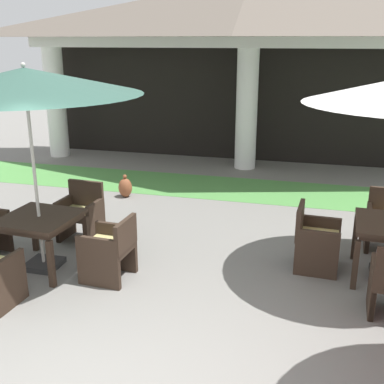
# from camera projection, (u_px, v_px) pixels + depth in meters

# --- Properties ---
(background_pavilion) EXTENTS (11.11, 3.16, 4.22)m
(background_pavilion) POSITION_uv_depth(u_px,v_px,m) (250.00, 24.00, 10.66)
(background_pavilion) COLOR white
(background_pavilion) RESTS_ON ground
(lawn_strip) EXTENTS (12.91, 1.64, 0.01)m
(lawn_strip) POSITION_uv_depth(u_px,v_px,m) (232.00, 188.00, 9.96)
(lawn_strip) COLOR #519347
(lawn_strip) RESTS_ON ground
(patio_chair_near_foreground_west) EXTENTS (0.60, 0.63, 0.88)m
(patio_chair_near_foreground_west) POSITION_uv_depth(u_px,v_px,m) (315.00, 240.00, 6.42)
(patio_chair_near_foreground_west) COLOR #38281E
(patio_chair_near_foreground_west) RESTS_ON ground
(patio_table_mid_left) EXTENTS (0.99, 0.99, 0.74)m
(patio_table_mid_left) POSITION_uv_depth(u_px,v_px,m) (40.00, 223.00, 6.36)
(patio_table_mid_left) COLOR #38281E
(patio_table_mid_left) RESTS_ON ground
(patio_umbrella_mid_left) EXTENTS (2.88, 2.88, 2.71)m
(patio_umbrella_mid_left) POSITION_uv_depth(u_px,v_px,m) (25.00, 82.00, 5.80)
(patio_umbrella_mid_left) COLOR #2D2D2D
(patio_umbrella_mid_left) RESTS_ON ground
(patio_chair_mid_left_east) EXTENTS (0.62, 0.60, 0.84)m
(patio_chair_mid_left_east) POSITION_uv_depth(u_px,v_px,m) (110.00, 250.00, 6.13)
(patio_chair_mid_left_east) COLOR #38281E
(patio_chair_mid_left_east) RESTS_ON ground
(patio_chair_mid_left_north) EXTENTS (0.63, 0.53, 0.89)m
(patio_chair_mid_left_north) POSITION_uv_depth(u_px,v_px,m) (81.00, 214.00, 7.37)
(patio_chair_mid_left_north) COLOR #38281E
(patio_chair_mid_left_north) RESTS_ON ground
(terracotta_urn) EXTENTS (0.27, 0.27, 0.46)m
(terracotta_urn) POSITION_uv_depth(u_px,v_px,m) (125.00, 187.00, 9.40)
(terracotta_urn) COLOR brown
(terracotta_urn) RESTS_ON ground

